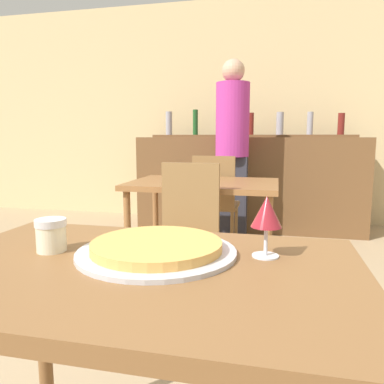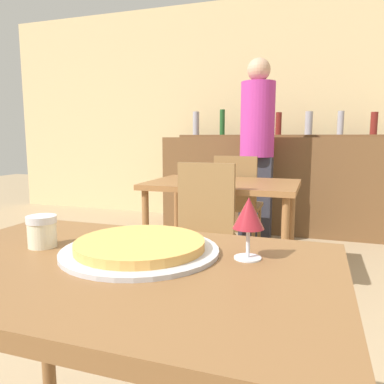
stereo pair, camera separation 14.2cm
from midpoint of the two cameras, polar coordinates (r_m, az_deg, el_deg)
The scene contains 11 objects.
wall_back at distance 4.95m, azimuth 14.37°, elevation 11.77°, with size 8.00×0.05×2.80m.
dining_table_near at distance 0.98m, azimuth -6.96°, elevation -15.97°, with size 1.09×0.70×0.78m.
dining_table_far at distance 2.88m, azimuth 6.10°, elevation -0.11°, with size 1.12×0.76×0.75m.
bar_counter at distance 4.47m, azimuth 13.47°, elevation 1.15°, with size 2.60×0.56×1.08m.
bar_back_shelf at distance 4.58m, azimuth 13.65°, elevation 9.03°, with size 2.39×0.24×0.34m.
chair_far_side_front at distance 2.38m, azimuth 3.15°, elevation -5.17°, with size 0.40×0.40×0.92m.
chair_far_side_back at distance 3.43m, azimuth 8.07°, elevation -1.04°, with size 0.40×0.40×0.92m.
pizza_tray at distance 1.01m, azimuth -3.87°, elevation -8.43°, with size 0.42×0.42×0.04m.
cheese_shaker at distance 1.11m, azimuth -18.54°, elevation -5.71°, with size 0.08×0.08×0.09m.
person_standing at distance 3.87m, azimuth 10.92°, elevation 7.20°, with size 0.34×0.34×1.85m.
wine_glass at distance 0.96m, azimuth 12.85°, elevation -3.48°, with size 0.08×0.08×0.16m.
Camera 2 is at (0.46, -0.78, 1.09)m, focal length 35.00 mm.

